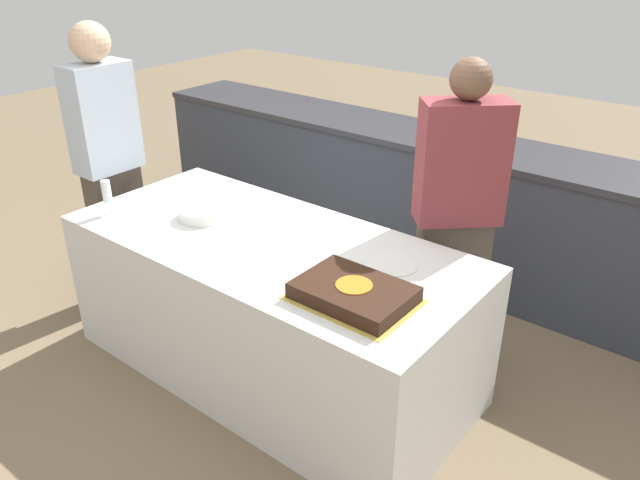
{
  "coord_description": "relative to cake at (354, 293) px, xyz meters",
  "views": [
    {
      "loc": [
        1.85,
        -1.94,
        2.11
      ],
      "look_at": [
        0.32,
        0.0,
        0.87
      ],
      "focal_mm": 35.0,
      "sensor_mm": 36.0,
      "label": 1
    }
  ],
  "objects": [
    {
      "name": "ground_plane",
      "position": [
        -0.63,
        0.18,
        -0.8
      ],
      "size": [
        14.0,
        14.0,
        0.0
      ],
      "primitive_type": "plane",
      "color": "#7A664C"
    },
    {
      "name": "wine_glass",
      "position": [
        -1.49,
        -0.11,
        0.09
      ],
      "size": [
        0.06,
        0.06,
        0.19
      ],
      "color": "white",
      "rests_on": "dining_table"
    },
    {
      "name": "side_plate_near_cake",
      "position": [
        -0.03,
        0.34,
        -0.03
      ],
      "size": [
        0.22,
        0.22,
        0.0
      ],
      "color": "white",
      "rests_on": "dining_table"
    },
    {
      "name": "person_cutting_cake",
      "position": [
        0.0,
        0.87,
        0.02
      ],
      "size": [
        0.44,
        0.43,
        1.6
      ],
      "rotation": [
        0.0,
        0.0,
        -2.4
      ],
      "color": "#4C4238",
      "rests_on": "ground_plane"
    },
    {
      "name": "dining_table",
      "position": [
        -0.63,
        0.18,
        -0.42
      ],
      "size": [
        2.07,
        0.94,
        0.77
      ],
      "color": "silver",
      "rests_on": "ground_plane"
    },
    {
      "name": "plate_stack",
      "position": [
        -1.07,
        0.16,
        -0.01
      ],
      "size": [
        0.24,
        0.24,
        0.06
      ],
      "color": "white",
      "rests_on": "dining_table"
    },
    {
      "name": "cake",
      "position": [
        0.0,
        0.0,
        0.0
      ],
      "size": [
        0.49,
        0.36,
        0.07
      ],
      "color": "gold",
      "rests_on": "dining_table"
    },
    {
      "name": "back_counter",
      "position": [
        -0.63,
        1.73,
        -0.34
      ],
      "size": [
        4.4,
        0.58,
        0.92
      ],
      "color": "#333842",
      "rests_on": "ground_plane"
    },
    {
      "name": "person_seated_left",
      "position": [
        -1.89,
        0.18,
        0.08
      ],
      "size": [
        0.22,
        0.36,
        1.67
      ],
      "rotation": [
        0.0,
        0.0,
        1.57
      ],
      "color": "#4C4238",
      "rests_on": "ground_plane"
    }
  ]
}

